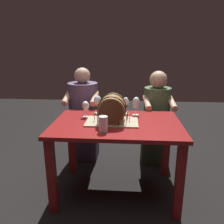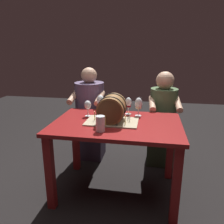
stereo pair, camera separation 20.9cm
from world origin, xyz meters
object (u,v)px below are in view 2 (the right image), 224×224
Objects in this scene: wine_glass_rose at (113,101)px; wine_glass_red at (128,103)px; wine_glass_empty at (88,105)px; beer_pint at (100,124)px; person_seated_right at (162,123)px; dining_table at (117,135)px; barrel_cake at (112,110)px; person_seated_left at (90,116)px; wine_glass_white at (139,104)px; wine_glass_amber at (100,101)px.

wine_glass_red is at bearing -5.14° from wine_glass_rose.
wine_glass_red is 1.10× the size of wine_glass_empty.
beer_pint is 1.13m from person_seated_right.
wine_glass_rose is at bearing -144.59° from person_seated_right.
dining_table is 0.25m from barrel_cake.
dining_table is 2.46× the size of barrel_cake.
dining_table is 1.04× the size of person_seated_right.
wine_glass_rose is 0.28m from wine_glass_empty.
beer_pint is at bearing -108.42° from wine_glass_red.
person_seated_right is at bearing -0.03° from person_seated_left.
wine_glass_rose is at bearing 89.25° from beer_pint.
person_seated_left reaches higher than wine_glass_red.
wine_glass_white is 1.01× the size of wine_glass_rose.
dining_table is 0.44m from wine_glass_amber.
wine_glass_white reaches higher than wine_glass_empty.
wine_glass_amber is at bearing 102.80° from beer_pint.
person_seated_left is at bearing 132.95° from wine_glass_rose.
wine_glass_rose reaches higher than wine_glass_empty.
wine_glass_empty is at bearing 155.74° from dining_table.
wine_glass_white is (0.19, 0.25, 0.25)m from dining_table.
wine_glass_amber is 1.01× the size of wine_glass_white.
wine_glass_empty is (-0.10, -0.14, -0.02)m from wine_glass_amber.
dining_table is at bearing 67.96° from beer_pint.
wine_glass_white is at bearing 11.10° from wine_glass_empty.
dining_table is at bearing -105.17° from wine_glass_red.
wine_glass_white is at bearing -5.24° from wine_glass_amber.
person_seated_left reaches higher than wine_glass_white.
wine_glass_amber reaches higher than dining_table.
beer_pint is 1.04m from person_seated_left.
dining_table is at bearing -127.22° from wine_glass_white.
wine_glass_amber is at bearing 174.76° from wine_glass_white.
person_seated_right is at bearing 56.57° from dining_table.
person_seated_left is at bearing 145.02° from wine_glass_white.
barrel_cake is 0.26m from beer_pint.
beer_pint is (-0.29, -0.49, -0.06)m from wine_glass_white.
person_seated_right reaches higher than dining_table.
person_seated_right is (0.46, 0.70, -0.09)m from dining_table.
wine_glass_white is at bearing -34.98° from person_seated_left.
wine_glass_white reaches higher than dining_table.
barrel_cake is at bearing -27.64° from wine_glass_empty.
wine_glass_red is 0.94× the size of wine_glass_white.
wine_glass_white is at bearing 46.62° from barrel_cake.
person_seated_left is (-0.54, 0.41, -0.30)m from wine_glass_red.
wine_glass_white is (0.41, -0.04, -0.01)m from wine_glass_amber.
person_seated_left is 0.92m from person_seated_right.
dining_table is 0.43m from wine_glass_empty.
wine_glass_empty is 0.64m from person_seated_left.
wine_glass_empty is (-0.40, -0.14, -0.00)m from wine_glass_red.
wine_glass_rose is (-0.17, 0.02, 0.01)m from wine_glass_red.
person_seated_right is (0.51, 0.70, -0.34)m from barrel_cake.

